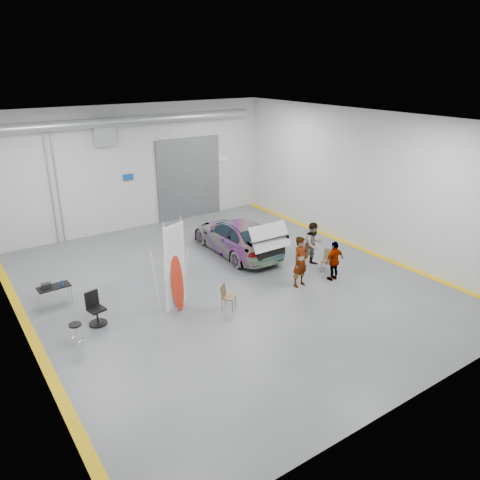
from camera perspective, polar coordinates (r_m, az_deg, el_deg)
ground at (r=17.67m, az=-1.70°, el=-5.30°), size 16.00×16.00×0.00m
room_shell at (r=18.27m, az=-5.00°, el=9.07°), size 14.02×16.18×6.01m
sedan_car at (r=20.22m, az=-0.41°, el=0.47°), size 2.30×5.20×1.48m
person_a at (r=17.25m, az=7.39°, el=-2.63°), size 0.76×0.55×1.93m
person_b at (r=19.08m, az=8.92°, el=-0.52°), size 0.92×0.72×1.83m
person_c at (r=18.00m, az=11.43°, el=-2.50°), size 0.91×0.41×1.56m
surfboard_display at (r=15.38m, az=-8.05°, el=-4.30°), size 0.87×0.46×3.22m
folding_chair_near at (r=15.80m, az=-1.40°, el=-7.53°), size 0.58×0.65×0.89m
folding_chair_far at (r=18.81m, az=10.55°, el=-3.04°), size 0.56×0.69×0.90m
shop_stool at (r=14.64m, az=-19.31°, el=-10.89°), size 0.38×0.38×0.75m
work_table at (r=17.14m, az=-21.96°, el=-5.32°), size 1.08×0.58×0.87m
office_chair at (r=15.57m, az=-17.15°, el=-8.18°), size 0.58×0.59×1.08m
trunk_lid at (r=18.20m, az=3.64°, el=0.62°), size 1.73×1.05×0.04m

